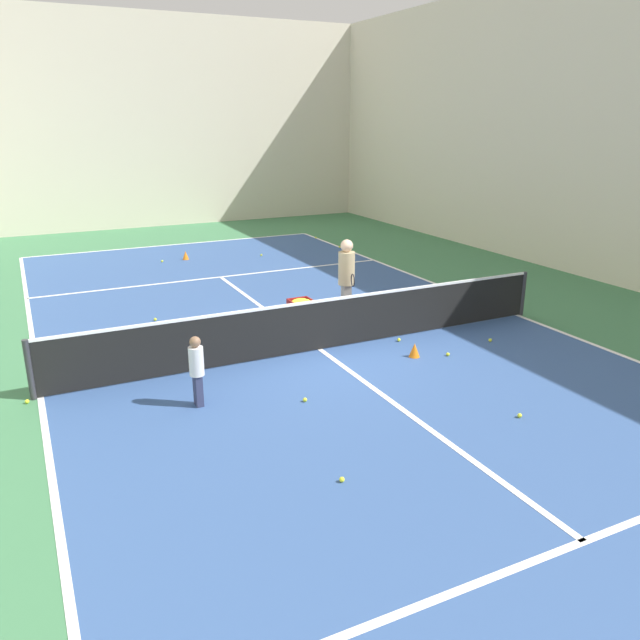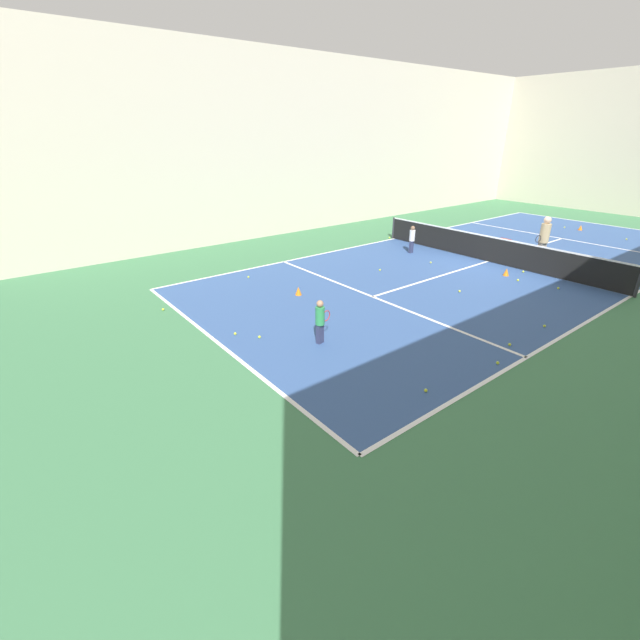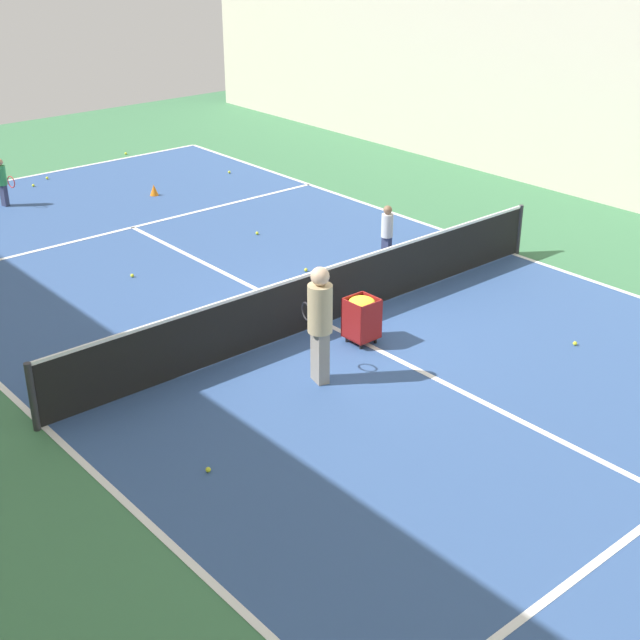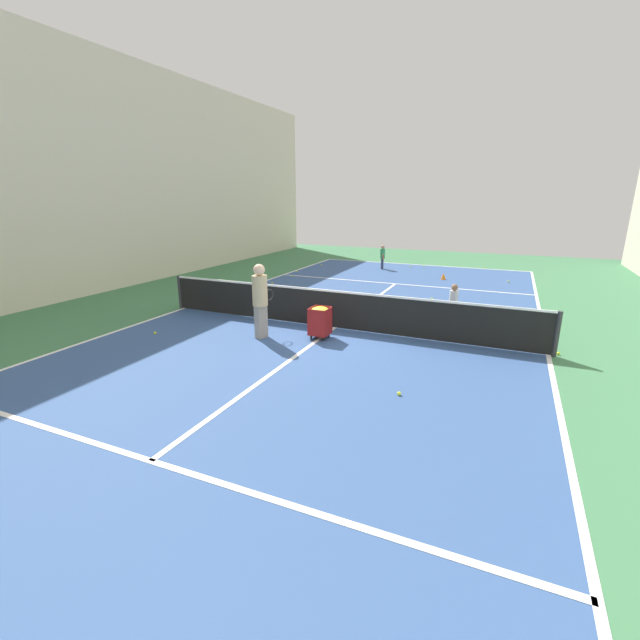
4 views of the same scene
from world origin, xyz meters
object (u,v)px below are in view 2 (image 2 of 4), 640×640
tennis_net (490,249)px  coach_at_net (544,237)px  training_cone_1 (298,291)px  child_midcourt (412,238)px  training_cone_0 (506,272)px  player_near_baseline (320,319)px  ball_cart (503,245)px

tennis_net → coach_at_net: size_ratio=5.71×
training_cone_1 → child_midcourt: bearing=100.1°
coach_at_net → training_cone_1: size_ratio=6.81×
tennis_net → training_cone_0: size_ratio=38.49×
player_near_baseline → training_cone_0: player_near_baseline is taller
coach_at_net → training_cone_0: (0.09, -2.57, -0.90)m
tennis_net → player_near_baseline: size_ratio=9.21×
coach_at_net → training_cone_1: (-2.94, -9.63, -0.90)m
tennis_net → ball_cart: size_ratio=13.16×
training_cone_0 → tennis_net: bearing=141.8°
ball_cart → coach_at_net: bearing=21.8°
tennis_net → child_midcourt: (-2.80, -1.39, 0.14)m
coach_at_net → child_midcourt: coach_at_net is taller
player_near_baseline → child_midcourt: child_midcourt is taller
training_cone_1 → coach_at_net: bearing=73.0°
training_cone_0 → coach_at_net: bearing=91.9°
tennis_net → ball_cart: bearing=88.9°
ball_cart → training_cone_1: ball_cart is taller
player_near_baseline → child_midcourt: bearing=16.2°
player_near_baseline → training_cone_1: player_near_baseline is taller
player_near_baseline → coach_at_net: size_ratio=0.62×
child_midcourt → ball_cart: bearing=-53.2°
tennis_net → training_cone_1: (-1.59, -8.18, -0.39)m
coach_at_net → tennis_net: bearing=-28.8°
training_cone_1 → training_cone_0: bearing=66.8°
child_midcourt → ball_cart: size_ratio=1.46×
training_cone_0 → training_cone_1: 7.68m
coach_at_net → training_cone_1: coach_at_net is taller
child_midcourt → training_cone_1: 6.92m
ball_cart → tennis_net: bearing=-91.1°
child_midcourt → training_cone_0: 4.27m
tennis_net → child_midcourt: 3.13m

